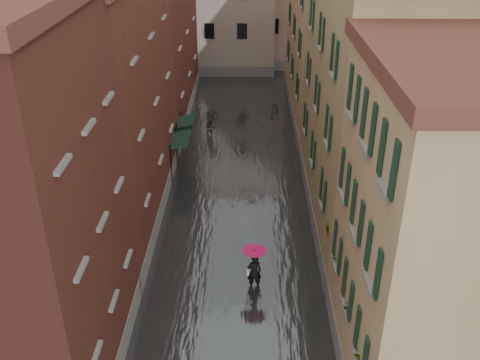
{
  "coord_description": "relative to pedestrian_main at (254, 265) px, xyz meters",
  "views": [
    {
      "loc": [
        0.58,
        -16.01,
        15.63
      ],
      "look_at": [
        0.22,
        7.47,
        3.0
      ],
      "focal_mm": 40.0,
      "sensor_mm": 36.0,
      "label": 1
    }
  ],
  "objects": [
    {
      "name": "awning_near",
      "position": [
        -4.4,
        11.0,
        1.19
      ],
      "size": [
        1.09,
        3.13,
        2.8
      ],
      "color": "black",
      "rests_on": "ground"
    },
    {
      "name": "building_right_mid",
      "position": [
        6.09,
        6.19,
        5.22
      ],
      "size": [
        6.0,
        14.0,
        13.0
      ],
      "primitive_type": "cube",
      "color": "tan",
      "rests_on": "ground"
    },
    {
      "name": "building_right_far",
      "position": [
        6.09,
        21.19,
        4.47
      ],
      "size": [
        6.0,
        16.0,
        11.5
      ],
      "primitive_type": "cube",
      "color": "tan",
      "rests_on": "ground"
    },
    {
      "name": "building_end_pink",
      "position": [
        5.09,
        37.19,
        4.72
      ],
      "size": [
        10.0,
        9.0,
        12.0
      ],
      "primitive_type": "cube",
      "color": "#CFA491",
      "rests_on": "ground"
    },
    {
      "name": "building_right_near",
      "position": [
        6.09,
        -4.81,
        4.47
      ],
      "size": [
        6.0,
        8.0,
        11.5
      ],
      "primitive_type": "cube",
      "color": "tan",
      "rests_on": "ground"
    },
    {
      "name": "pedestrian_main",
      "position": [
        0.0,
        0.0,
        0.0
      ],
      "size": [
        1.05,
        1.05,
        2.06
      ],
      "color": "black",
      "rests_on": "ground"
    },
    {
      "name": "awning_far",
      "position": [
        -4.4,
        13.24,
        1.18
      ],
      "size": [
        1.09,
        2.79,
        2.8
      ],
      "color": "black",
      "rests_on": "ground"
    },
    {
      "name": "ground",
      "position": [
        -0.91,
        -2.81,
        -1.28
      ],
      "size": [
        120.0,
        120.0,
        0.0
      ],
      "primitive_type": "plane",
      "color": "#535355",
      "rests_on": "ground"
    },
    {
      "name": "building_left_far",
      "position": [
        -7.91,
        21.19,
        5.72
      ],
      "size": [
        6.0,
        16.0,
        14.0
      ],
      "primitive_type": "cube",
      "color": "brown",
      "rests_on": "ground"
    },
    {
      "name": "window_planters",
      "position": [
        3.21,
        -2.36,
        2.23
      ],
      "size": [
        0.59,
        10.26,
        0.84
      ],
      "color": "#955131",
      "rests_on": "ground"
    },
    {
      "name": "floodwater",
      "position": [
        -0.91,
        10.19,
        -1.18
      ],
      "size": [
        10.0,
        60.0,
        0.2
      ],
      "primitive_type": "cube",
      "color": "#3D4144",
      "rests_on": "ground"
    },
    {
      "name": "building_end_cream",
      "position": [
        -3.91,
        35.19,
        5.22
      ],
      "size": [
        12.0,
        9.0,
        13.0
      ],
      "primitive_type": "cube",
      "color": "#B4AC8F",
      "rests_on": "ground"
    },
    {
      "name": "building_left_near",
      "position": [
        -7.91,
        -4.81,
        5.22
      ],
      "size": [
        6.0,
        8.0,
        13.0
      ],
      "primitive_type": "cube",
      "color": "brown",
      "rests_on": "ground"
    },
    {
      "name": "building_left_mid",
      "position": [
        -7.91,
        6.19,
        4.97
      ],
      "size": [
        6.0,
        14.0,
        12.5
      ],
      "primitive_type": "cube",
      "color": "maroon",
      "rests_on": "ground"
    },
    {
      "name": "pedestrian_far",
      "position": [
        -3.06,
        16.73,
        -0.55
      ],
      "size": [
        0.77,
        0.62,
        1.48
      ],
      "primitive_type": "imported",
      "rotation": [
        0.0,
        0.0,
        -0.09
      ],
      "color": "black",
      "rests_on": "ground"
    }
  ]
}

